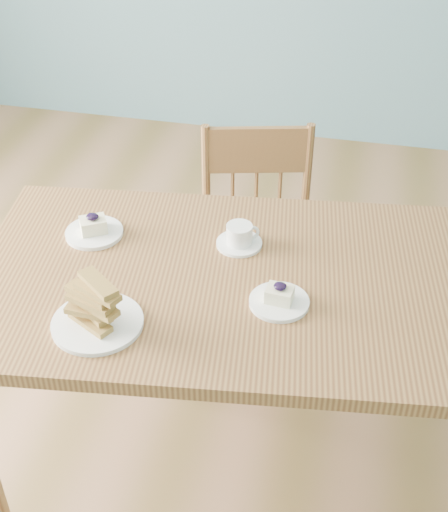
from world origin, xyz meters
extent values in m
cube|color=#9F6E4A|center=(0.00, 0.00, -0.01)|extent=(5.00, 5.00, 0.01)
cube|color=olive|center=(-0.02, 0.15, 0.74)|extent=(1.52, 0.99, 0.04)
cylinder|color=olive|center=(-0.71, 0.42, 0.36)|extent=(0.05, 0.05, 0.72)
cylinder|color=olive|center=(0.59, 0.58, 0.36)|extent=(0.05, 0.05, 0.72)
cube|color=olive|center=(-0.04, 0.68, 0.41)|extent=(0.48, 0.46, 0.04)
cylinder|color=olive|center=(-0.17, 0.49, 0.19)|extent=(0.03, 0.03, 0.39)
cylinder|color=olive|center=(0.16, 0.57, 0.19)|extent=(0.03, 0.03, 0.39)
cylinder|color=olive|center=(-0.24, 0.80, 0.19)|extent=(0.03, 0.03, 0.39)
cylinder|color=olive|center=(0.09, 0.88, 0.19)|extent=(0.03, 0.03, 0.39)
cylinder|color=olive|center=(-0.26, 0.80, 0.65)|extent=(0.03, 0.03, 0.44)
cylinder|color=olive|center=(0.09, 0.89, 0.65)|extent=(0.03, 0.03, 0.44)
cube|color=olive|center=(-0.08, 0.85, 0.78)|extent=(0.34, 0.10, 0.17)
cylinder|color=olive|center=(-0.16, 0.83, 0.56)|extent=(0.01, 0.01, 0.26)
cylinder|color=olive|center=(-0.08, 0.85, 0.56)|extent=(0.01, 0.01, 0.26)
cylinder|color=olive|center=(0.00, 0.87, 0.56)|extent=(0.01, 0.01, 0.26)
cylinder|color=white|center=(0.12, 0.07, 0.77)|extent=(0.16, 0.16, 0.01)
cube|color=#FFF4C3|center=(0.12, 0.07, 0.80)|extent=(0.07, 0.06, 0.04)
ellipsoid|color=black|center=(0.12, 0.07, 0.82)|extent=(0.03, 0.03, 0.01)
sphere|color=black|center=(0.13, 0.08, 0.82)|extent=(0.01, 0.01, 0.01)
sphere|color=black|center=(0.11, 0.08, 0.82)|extent=(0.01, 0.01, 0.01)
sphere|color=black|center=(0.12, 0.06, 0.82)|extent=(0.01, 0.01, 0.01)
cylinder|color=white|center=(-0.46, 0.26, 0.77)|extent=(0.17, 0.17, 0.01)
cube|color=#FFF4C3|center=(-0.46, 0.26, 0.80)|extent=(0.09, 0.09, 0.04)
ellipsoid|color=black|center=(-0.46, 0.26, 0.83)|extent=(0.04, 0.04, 0.02)
sphere|color=black|center=(-0.45, 0.26, 0.83)|extent=(0.01, 0.01, 0.01)
sphere|color=black|center=(-0.46, 0.27, 0.83)|extent=(0.01, 0.01, 0.01)
sphere|color=black|center=(-0.45, 0.25, 0.83)|extent=(0.01, 0.01, 0.01)
cylinder|color=white|center=(-0.03, 0.30, 0.77)|extent=(0.13, 0.13, 0.01)
cylinder|color=white|center=(-0.03, 0.30, 0.80)|extent=(0.10, 0.10, 0.06)
cylinder|color=#976C43|center=(-0.03, 0.30, 0.82)|extent=(0.06, 0.06, 0.00)
torus|color=white|center=(0.00, 0.32, 0.80)|extent=(0.04, 0.03, 0.04)
cylinder|color=white|center=(-0.31, -0.10, 0.77)|extent=(0.23, 0.23, 0.01)
camera|label=1|loc=(0.28, -1.31, 1.96)|focal=50.00mm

